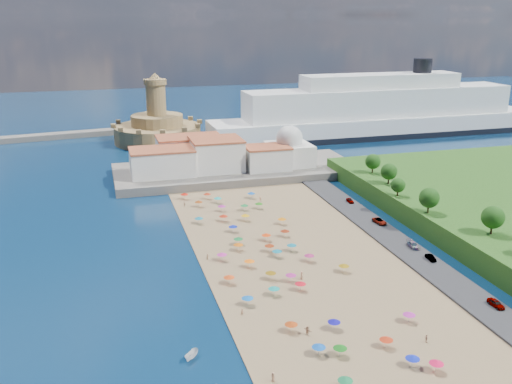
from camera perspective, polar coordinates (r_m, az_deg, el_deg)
name	(u,v)px	position (r m, az deg, el deg)	size (l,w,h in m)	color
ground	(268,252)	(145.25, 1.17, -5.97)	(700.00, 700.00, 0.00)	#071938
terrace	(237,171)	(213.93, -1.95, 2.15)	(90.00, 36.00, 3.00)	#59544C
jetty	(166,154)	(243.71, -8.98, 3.75)	(18.00, 70.00, 2.40)	#59544C
waterfront_buildings	(202,156)	(210.34, -5.46, 3.61)	(57.00, 29.00, 11.00)	silver
domed_building	(289,149)	(215.76, 3.34, 4.30)	(16.00, 16.00, 15.00)	silver
fortress	(157,128)	(271.74, -9.82, 6.29)	(40.00, 40.00, 32.40)	#A58552
cruise_ship	(379,114)	(288.53, 12.18, 7.65)	(169.50, 27.14, 37.01)	black
beach_parasols	(272,257)	(136.64, 1.63, -6.55)	(32.39, 115.09, 2.20)	gray
beachgoers	(273,276)	(129.97, 1.76, -8.36)	(31.99, 92.83, 1.88)	tan
moored_boats	(213,380)	(97.50, -4.36, -18.20)	(7.11, 16.06, 1.77)	white
parked_cars	(405,239)	(154.41, 14.64, -4.56)	(2.78, 74.00, 1.41)	gray
hillside_trees	(457,208)	(154.82, 19.49, -1.55)	(11.82, 105.07, 7.17)	#382314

